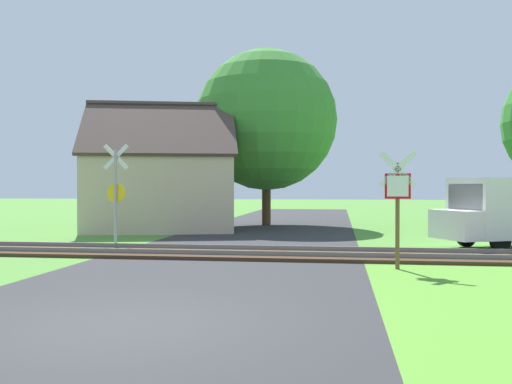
# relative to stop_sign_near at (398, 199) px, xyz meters

# --- Properties ---
(ground_plane) EXTENTS (160.00, 160.00, 0.00)m
(ground_plane) POSITION_rel_stop_sign_near_xyz_m (-4.35, -6.20, -1.68)
(ground_plane) COLOR #4C8433
(road_asphalt) EXTENTS (7.23, 80.00, 0.01)m
(road_asphalt) POSITION_rel_stop_sign_near_xyz_m (-4.35, -4.20, -1.68)
(road_asphalt) COLOR #2D2D30
(road_asphalt) RESTS_ON ground
(rail_track) EXTENTS (60.00, 2.60, 0.22)m
(rail_track) POSITION_rel_stop_sign_near_xyz_m (-4.35, 2.18, -1.62)
(rail_track) COLOR #422D1E
(rail_track) RESTS_ON ground
(stop_sign_near) EXTENTS (0.88, 0.16, 2.82)m
(stop_sign_near) POSITION_rel_stop_sign_near_xyz_m (0.00, 0.00, 0.00)
(stop_sign_near) COLOR brown
(stop_sign_near) RESTS_ON ground
(crossing_sign_far) EXTENTS (0.88, 0.14, 3.40)m
(crossing_sign_far) POSITION_rel_stop_sign_near_xyz_m (-8.81, 4.45, 0.23)
(crossing_sign_far) COLOR #9E9EA5
(crossing_sign_far) RESTS_ON ground
(house) EXTENTS (8.07, 8.03, 5.87)m
(house) POSITION_rel_stop_sign_near_xyz_m (-9.48, 11.43, 0.19)
(house) COLOR #C6B293
(house) RESTS_ON ground
(tree_center) EXTENTS (7.12, 7.12, 8.90)m
(tree_center) POSITION_rel_stop_sign_near_xyz_m (-5.02, 14.83, 3.65)
(tree_center) COLOR #513823
(tree_center) RESTS_ON ground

